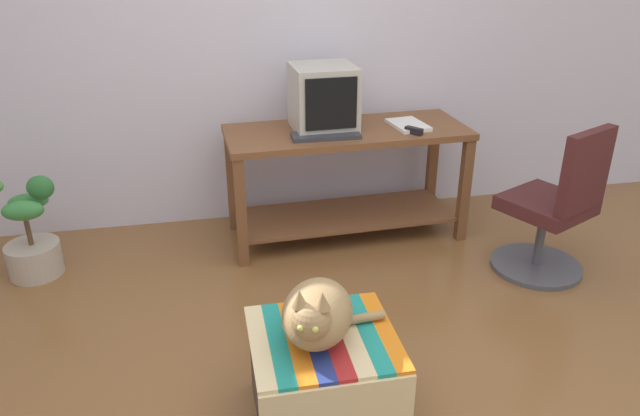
{
  "coord_description": "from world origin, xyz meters",
  "views": [
    {
      "loc": [
        -0.48,
        -1.83,
        1.81
      ],
      "look_at": [
        0.06,
        0.85,
        0.55
      ],
      "focal_mm": 33.82,
      "sensor_mm": 36.0,
      "label": 1
    }
  ],
  "objects_px": {
    "desk": "(346,164)",
    "tv_monitor": "(323,98)",
    "stapler": "(414,131)",
    "keyboard": "(326,136)",
    "ottoman_with_blanket": "(323,377)",
    "office_chair": "(554,212)",
    "book": "(408,125)",
    "potted_plant": "(31,240)",
    "cat": "(317,314)"
  },
  "relations": [
    {
      "from": "ottoman_with_blanket",
      "to": "potted_plant",
      "type": "xyz_separation_m",
      "value": [
        -1.39,
        1.43,
        0.02
      ]
    },
    {
      "from": "ottoman_with_blanket",
      "to": "office_chair",
      "type": "xyz_separation_m",
      "value": [
        1.5,
        0.86,
        0.19
      ]
    },
    {
      "from": "tv_monitor",
      "to": "ottoman_with_blanket",
      "type": "height_order",
      "value": "tv_monitor"
    },
    {
      "from": "keyboard",
      "to": "desk",
      "type": "bearing_deg",
      "value": 41.15
    },
    {
      "from": "keyboard",
      "to": "cat",
      "type": "height_order",
      "value": "keyboard"
    },
    {
      "from": "stapler",
      "to": "keyboard",
      "type": "bearing_deg",
      "value": 138.54
    },
    {
      "from": "desk",
      "to": "tv_monitor",
      "type": "relative_size",
      "value": 3.84
    },
    {
      "from": "ottoman_with_blanket",
      "to": "office_chair",
      "type": "relative_size",
      "value": 0.63
    },
    {
      "from": "book",
      "to": "stapler",
      "type": "height_order",
      "value": "stapler"
    },
    {
      "from": "ottoman_with_blanket",
      "to": "stapler",
      "type": "xyz_separation_m",
      "value": [
        0.84,
        1.4,
        0.53
      ]
    },
    {
      "from": "tv_monitor",
      "to": "book",
      "type": "xyz_separation_m",
      "value": [
        0.52,
        -0.07,
        -0.18
      ]
    },
    {
      "from": "desk",
      "to": "office_chair",
      "type": "xyz_separation_m",
      "value": [
        1.02,
        -0.72,
        -0.1
      ]
    },
    {
      "from": "keyboard",
      "to": "cat",
      "type": "distance_m",
      "value": 1.51
    },
    {
      "from": "tv_monitor",
      "to": "cat",
      "type": "relative_size",
      "value": 0.82
    },
    {
      "from": "cat",
      "to": "book",
      "type": "bearing_deg",
      "value": 80.98
    },
    {
      "from": "tv_monitor",
      "to": "stapler",
      "type": "height_order",
      "value": "tv_monitor"
    },
    {
      "from": "cat",
      "to": "stapler",
      "type": "relative_size",
      "value": 4.32
    },
    {
      "from": "tv_monitor",
      "to": "ottoman_with_blanket",
      "type": "bearing_deg",
      "value": -104.05
    },
    {
      "from": "cat",
      "to": "tv_monitor",
      "type": "bearing_deg",
      "value": 97.87
    },
    {
      "from": "desk",
      "to": "keyboard",
      "type": "relative_size",
      "value": 3.74
    },
    {
      "from": "book",
      "to": "keyboard",
      "type": "bearing_deg",
      "value": -176.43
    },
    {
      "from": "ottoman_with_blanket",
      "to": "potted_plant",
      "type": "distance_m",
      "value": 2.0
    },
    {
      "from": "office_chair",
      "to": "desk",
      "type": "bearing_deg",
      "value": -60.54
    },
    {
      "from": "ottoman_with_blanket",
      "to": "potted_plant",
      "type": "bearing_deg",
      "value": 134.1
    },
    {
      "from": "desk",
      "to": "potted_plant",
      "type": "xyz_separation_m",
      "value": [
        -1.87,
        -0.14,
        -0.27
      ]
    },
    {
      "from": "cat",
      "to": "potted_plant",
      "type": "bearing_deg",
      "value": 153.69
    },
    {
      "from": "ottoman_with_blanket",
      "to": "stapler",
      "type": "bearing_deg",
      "value": 59.06
    },
    {
      "from": "office_chair",
      "to": "tv_monitor",
      "type": "bearing_deg",
      "value": -58.49
    },
    {
      "from": "tv_monitor",
      "to": "keyboard",
      "type": "xyz_separation_m",
      "value": [
        -0.02,
        -0.17,
        -0.18
      ]
    },
    {
      "from": "book",
      "to": "office_chair",
      "type": "relative_size",
      "value": 0.31
    },
    {
      "from": "book",
      "to": "potted_plant",
      "type": "height_order",
      "value": "book"
    },
    {
      "from": "cat",
      "to": "ottoman_with_blanket",
      "type": "bearing_deg",
      "value": 48.38
    },
    {
      "from": "cat",
      "to": "office_chair",
      "type": "height_order",
      "value": "office_chair"
    },
    {
      "from": "desk",
      "to": "office_chair",
      "type": "height_order",
      "value": "office_chair"
    },
    {
      "from": "tv_monitor",
      "to": "office_chair",
      "type": "relative_size",
      "value": 0.44
    },
    {
      "from": "tv_monitor",
      "to": "ottoman_with_blanket",
      "type": "relative_size",
      "value": 0.69
    },
    {
      "from": "potted_plant",
      "to": "office_chair",
      "type": "bearing_deg",
      "value": -11.19
    },
    {
      "from": "tv_monitor",
      "to": "stapler",
      "type": "relative_size",
      "value": 3.55
    },
    {
      "from": "stapler",
      "to": "ottoman_with_blanket",
      "type": "bearing_deg",
      "value": -158.22
    },
    {
      "from": "office_chair",
      "to": "book",
      "type": "bearing_deg",
      "value": -72.59
    },
    {
      "from": "desk",
      "to": "tv_monitor",
      "type": "xyz_separation_m",
      "value": [
        -0.14,
        0.04,
        0.41
      ]
    },
    {
      "from": "book",
      "to": "stapler",
      "type": "xyz_separation_m",
      "value": [
        -0.02,
        -0.15,
        0.01
      ]
    },
    {
      "from": "desk",
      "to": "keyboard",
      "type": "height_order",
      "value": "keyboard"
    },
    {
      "from": "cat",
      "to": "potted_plant",
      "type": "xyz_separation_m",
      "value": [
        -1.36,
        1.45,
        -0.3
      ]
    },
    {
      "from": "ottoman_with_blanket",
      "to": "cat",
      "type": "relative_size",
      "value": 1.19
    },
    {
      "from": "potted_plant",
      "to": "stapler",
      "type": "height_order",
      "value": "stapler"
    },
    {
      "from": "desk",
      "to": "tv_monitor",
      "type": "height_order",
      "value": "tv_monitor"
    },
    {
      "from": "desk",
      "to": "tv_monitor",
      "type": "distance_m",
      "value": 0.44
    },
    {
      "from": "potted_plant",
      "to": "ottoman_with_blanket",
      "type": "bearing_deg",
      "value": -45.9
    },
    {
      "from": "desk",
      "to": "stapler",
      "type": "distance_m",
      "value": 0.47
    }
  ]
}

